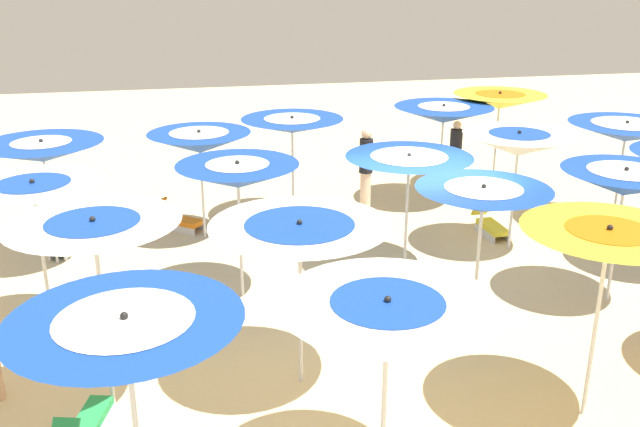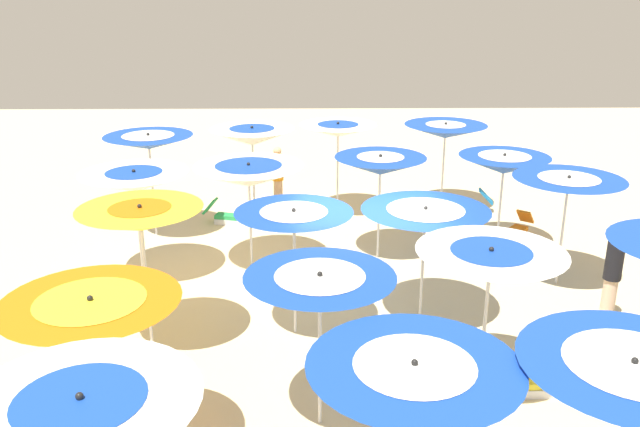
# 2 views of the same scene
# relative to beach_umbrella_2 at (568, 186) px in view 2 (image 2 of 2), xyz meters

# --- Properties ---
(ground) EXTENTS (42.27, 42.27, 0.04)m
(ground) POSITION_rel_beach_umbrella_2_xyz_m (1.44, -3.96, -2.07)
(ground) COLOR beige
(beach_umbrella_2) EXTENTS (2.13, 2.13, 2.26)m
(beach_umbrella_2) POSITION_rel_beach_umbrella_2_xyz_m (0.00, 0.00, 0.00)
(beach_umbrella_2) COLOR silver
(beach_umbrella_2) RESTS_ON ground
(beach_umbrella_3) EXTENTS (2.00, 2.00, 2.22)m
(beach_umbrella_3) POSITION_rel_beach_umbrella_2_xyz_m (-1.93, -0.70, -0.09)
(beach_umbrella_3) COLOR silver
(beach_umbrella_3) RESTS_ON ground
(beach_umbrella_4) EXTENTS (2.12, 2.12, 2.35)m
(beach_umbrella_4) POSITION_rel_beach_umbrella_2_xyz_m (-4.67, -1.47, 0.07)
(beach_umbrella_4) COLOR silver
(beach_umbrella_4) RESTS_ON ground
(beach_umbrella_5) EXTENTS (2.30, 2.30, 2.25)m
(beach_umbrella_5) POSITION_rel_beach_umbrella_2_xyz_m (6.53, -1.75, -0.04)
(beach_umbrella_5) COLOR silver
(beach_umbrella_5) RESTS_ON ground
(beach_umbrella_6) EXTENTS (2.07, 2.07, 2.34)m
(beach_umbrella_6) POSITION_rel_beach_umbrella_2_xyz_m (3.82, -2.49, 0.03)
(beach_umbrella_6) COLOR silver
(beach_umbrella_6) RESTS_ON ground
(beach_umbrella_7) EXTENTS (2.20, 2.20, 2.17)m
(beach_umbrella_7) POSITION_rel_beach_umbrella_2_xyz_m (1.54, -3.00, -0.10)
(beach_umbrella_7) COLOR silver
(beach_umbrella_7) RESTS_ON ground
(beach_umbrella_8) EXTENTS (1.95, 1.95, 2.33)m
(beach_umbrella_8) POSITION_rel_beach_umbrella_2_xyz_m (-1.44, -3.47, 0.03)
(beach_umbrella_8) COLOR silver
(beach_umbrella_8) RESTS_ON ground
(beach_umbrella_9) EXTENTS (1.96, 1.96, 2.44)m
(beach_umbrella_9) POSITION_rel_beach_umbrella_2_xyz_m (-4.34, -4.25, 0.17)
(beach_umbrella_9) COLOR silver
(beach_umbrella_9) RESTS_ON ground
(beach_umbrella_10) EXTENTS (2.21, 2.21, 2.20)m
(beach_umbrella_10) POSITION_rel_beach_umbrella_2_xyz_m (6.44, -3.92, -0.12)
(beach_umbrella_10) COLOR silver
(beach_umbrella_10) RESTS_ON ground
(beach_umbrella_11) EXTENTS (1.98, 1.98, 2.27)m
(beach_umbrella_11) POSITION_rel_beach_umbrella_2_xyz_m (4.45, -4.84, -0.03)
(beach_umbrella_11) COLOR silver
(beach_umbrella_11) RESTS_ON ground
(beach_umbrella_12) EXTENTS (1.96, 1.96, 2.27)m
(beach_umbrella_12) POSITION_rel_beach_umbrella_2_xyz_m (1.92, -5.23, -0.01)
(beach_umbrella_12) COLOR silver
(beach_umbrella_12) RESTS_ON ground
(beach_umbrella_13) EXTENTS (2.26, 2.26, 2.29)m
(beach_umbrella_13) POSITION_rel_beach_umbrella_2_xyz_m (-0.93, -6.21, -0.03)
(beach_umbrella_13) COLOR silver
(beach_umbrella_13) RESTS_ON ground
(beach_umbrella_14) EXTENTS (2.01, 2.01, 2.55)m
(beach_umbrella_14) POSITION_rel_beach_umbrella_2_xyz_m (-3.33, -6.33, 0.24)
(beach_umbrella_14) COLOR silver
(beach_umbrella_14) RESTS_ON ground
(beach_umbrella_15) EXTENTS (2.07, 2.07, 2.50)m
(beach_umbrella_15) POSITION_rel_beach_umbrella_2_xyz_m (7.41, -6.90, 0.19)
(beach_umbrella_15) COLOR silver
(beach_umbrella_15) RESTS_ON ground
(beach_umbrella_16) EXTENTS (2.05, 2.05, 2.42)m
(beach_umbrella_16) POSITION_rel_beach_umbrella_2_xyz_m (5.39, -7.45, 0.14)
(beach_umbrella_16) COLOR silver
(beach_umbrella_16) RESTS_ON ground
(beach_umbrella_17) EXTENTS (1.97, 1.97, 2.50)m
(beach_umbrella_17) POSITION_rel_beach_umbrella_2_xyz_m (2.35, -7.61, 0.20)
(beach_umbrella_17) COLOR silver
(beach_umbrella_17) RESTS_ON ground
(beach_umbrella_18) EXTENTS (2.14, 2.14, 2.29)m
(beach_umbrella_18) POSITION_rel_beach_umbrella_2_xyz_m (-0.47, -8.42, -0.02)
(beach_umbrella_18) COLOR silver
(beach_umbrella_18) RESTS_ON ground
(beach_umbrella_19) EXTENTS (2.04, 2.04, 2.49)m
(beach_umbrella_19) POSITION_rel_beach_umbrella_2_xyz_m (-2.86, -8.66, 0.22)
(beach_umbrella_19) COLOR silver
(beach_umbrella_19) RESTS_ON ground
(lounger_0) EXTENTS (1.21, 1.07, 0.60)m
(lounger_0) POSITION_rel_beach_umbrella_2_xyz_m (-2.47, -0.11, -1.85)
(lounger_0) COLOR silver
(lounger_0) RESTS_ON ground
(lounger_1) EXTENTS (0.63, 1.34, 0.63)m
(lounger_1) POSITION_rel_beach_umbrella_2_xyz_m (-3.60, -6.96, -1.85)
(lounger_1) COLOR silver
(lounger_1) RESTS_ON ground
(lounger_2) EXTENTS (0.40, 1.13, 0.58)m
(lounger_2) POSITION_rel_beach_umbrella_2_xyz_m (3.79, -1.72, -1.85)
(lounger_2) COLOR silver
(lounger_2) RESTS_ON ground
(lounger_4) EXTENTS (0.57, 1.31, 0.62)m
(lounger_4) POSITION_rel_beach_umbrella_2_xyz_m (-4.57, -0.85, -1.85)
(lounger_4) COLOR silver
(lounger_4) RESTS_ON ground
(beachgoer_1) EXTENTS (0.30, 0.30, 1.85)m
(beachgoer_1) POSITION_rel_beach_umbrella_2_xyz_m (1.68, 0.29, -1.07)
(beachgoer_1) COLOR beige
(beachgoer_1) RESTS_ON ground
(beachgoer_2) EXTENTS (0.30, 0.30, 1.68)m
(beachgoer_2) POSITION_rel_beach_umbrella_2_xyz_m (-4.82, -5.81, -1.17)
(beachgoer_2) COLOR #D8A87F
(beachgoer_2) RESTS_ON ground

